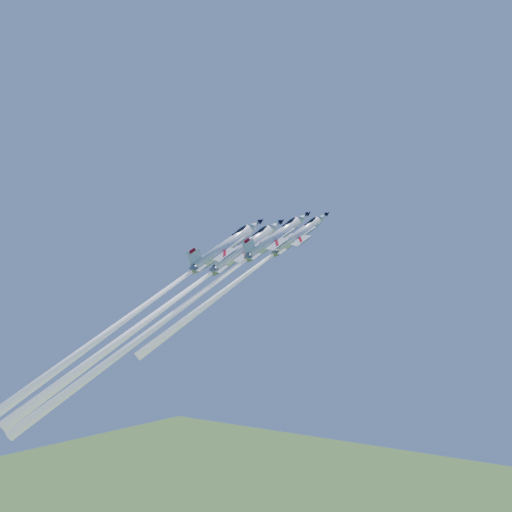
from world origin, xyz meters
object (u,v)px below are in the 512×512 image
Objects in this scene: jet_lead at (244,276)px; jet_left at (162,309)px; jet_right at (180,308)px; jet_slot at (128,317)px.

jet_left is at bearing -124.46° from jet_lead.
jet_left reaches higher than jet_right.
jet_lead reaches higher than jet_left.
jet_left is 1.03× the size of jet_right.
jet_right reaches higher than jet_slot.
jet_slot is (-9.53, -18.32, -7.12)m from jet_lead.
jet_right is at bearing 75.91° from jet_slot.
jet_right is 1.01× the size of jet_slot.
jet_lead reaches higher than jet_right.
jet_slot is at bearing -104.09° from jet_right.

